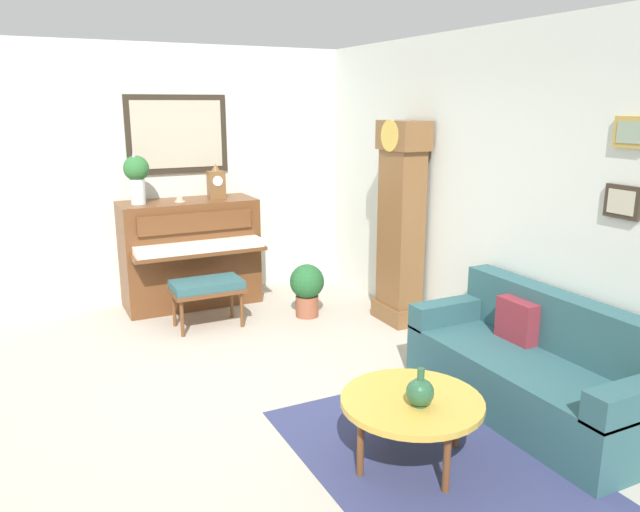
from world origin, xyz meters
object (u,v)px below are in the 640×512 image
(grandfather_clock, at_px, (401,229))
(piano_bench, at_px, (207,288))
(piano, at_px, (190,253))
(mantel_clock, at_px, (216,183))
(potted_plant, at_px, (307,287))
(couch, at_px, (535,370))
(coffee_table, at_px, (412,403))
(flower_vase, at_px, (137,174))
(teacup, at_px, (180,200))
(green_jug, at_px, (420,392))

(grandfather_clock, bearing_deg, piano_bench, -110.97)
(piano, bearing_deg, mantel_clock, 89.73)
(grandfather_clock, height_order, potted_plant, grandfather_clock)
(piano_bench, relative_size, couch, 0.37)
(piano_bench, xyz_separation_m, coffee_table, (2.88, 0.45, -0.01))
(piano, relative_size, flower_vase, 2.48)
(coffee_table, xyz_separation_m, mantel_clock, (-3.65, -0.08, 0.94))
(teacup, bearing_deg, grandfather_clock, 52.40)
(grandfather_clock, distance_m, green_jug, 2.69)
(flower_vase, height_order, teacup, flower_vase)
(grandfather_clock, height_order, teacup, grandfather_clock)
(piano, distance_m, coffee_table, 3.68)
(piano, relative_size, potted_plant, 2.57)
(mantel_clock, xyz_separation_m, potted_plant, (0.93, 0.65, -1.01))
(couch, relative_size, teacup, 16.38)
(potted_plant, bearing_deg, teacup, -129.97)
(couch, height_order, coffee_table, couch)
(couch, relative_size, coffee_table, 2.16)
(coffee_table, height_order, flower_vase, flower_vase)
(green_jug, bearing_deg, coffee_table, 174.05)
(piano, bearing_deg, teacup, -65.79)
(piano_bench, distance_m, coffee_table, 2.91)
(potted_plant, bearing_deg, mantel_clock, -145.21)
(couch, distance_m, potted_plant, 2.64)
(piano, xyz_separation_m, couch, (3.50, 1.58, -0.28))
(piano, bearing_deg, flower_vase, -89.88)
(grandfather_clock, height_order, couch, grandfather_clock)
(couch, xyz_separation_m, flower_vase, (-3.50, -2.09, 1.16))
(coffee_table, bearing_deg, piano_bench, -171.05)
(piano, relative_size, mantel_clock, 3.79)
(mantel_clock, xyz_separation_m, green_jug, (3.74, 0.07, -0.82))
(mantel_clock, distance_m, flower_vase, 0.85)
(teacup, xyz_separation_m, green_jug, (3.70, 0.49, -0.68))
(mantel_clock, bearing_deg, piano, -90.27)
(couch, distance_m, mantel_clock, 3.86)
(coffee_table, bearing_deg, flower_vase, -165.88)
(mantel_clock, bearing_deg, flower_vase, -90.03)
(green_jug, height_order, potted_plant, green_jug)
(teacup, bearing_deg, piano_bench, 3.51)
(piano, xyz_separation_m, green_jug, (3.74, 0.39, -0.08))
(piano_bench, height_order, flower_vase, flower_vase)
(piano_bench, relative_size, grandfather_clock, 0.34)
(grandfather_clock, xyz_separation_m, flower_vase, (-1.47, -2.27, 0.51))
(coffee_table, distance_m, teacup, 3.73)
(mantel_clock, distance_m, green_jug, 3.83)
(couch, bearing_deg, grandfather_clock, 175.06)
(teacup, bearing_deg, coffee_table, 7.86)
(piano_bench, height_order, mantel_clock, mantel_clock)
(piano, bearing_deg, grandfather_clock, 50.13)
(couch, bearing_deg, mantel_clock, -160.26)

